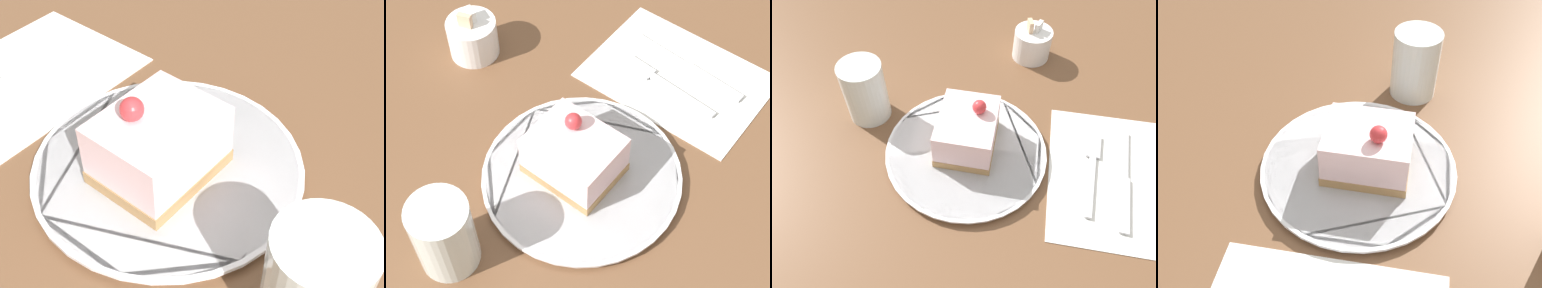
# 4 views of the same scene
# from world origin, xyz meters

# --- Properties ---
(ground_plane) EXTENTS (4.00, 4.00, 0.00)m
(ground_plane) POSITION_xyz_m (0.00, 0.00, 0.00)
(ground_plane) COLOR brown
(plate) EXTENTS (0.26, 0.26, 0.01)m
(plate) POSITION_xyz_m (-0.00, 0.01, 0.01)
(plate) COLOR white
(plate) RESTS_ON ground_plane
(cake_slice) EXTENTS (0.09, 0.11, 0.09)m
(cake_slice) POSITION_xyz_m (0.00, 0.02, 0.04)
(cake_slice) COLOR #9E7547
(cake_slice) RESTS_ON plate
(drinking_glass) EXTENTS (0.07, 0.07, 0.11)m
(drinking_glass) POSITION_xyz_m (-0.18, 0.07, 0.05)
(drinking_glass) COLOR silver
(drinking_glass) RESTS_ON ground_plane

